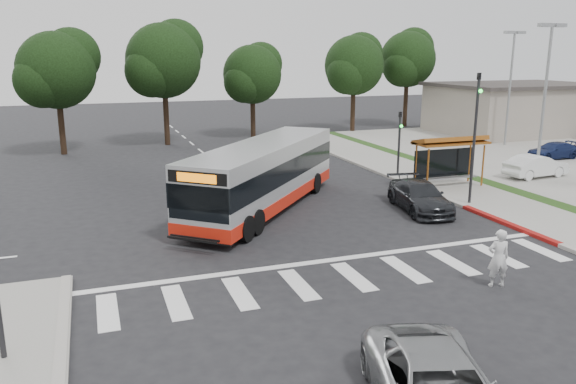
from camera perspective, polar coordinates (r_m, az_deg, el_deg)
name	(u,v)px	position (r m, az deg, el deg)	size (l,w,h in m)	color
ground	(301,234)	(23.72, 1.34, -4.24)	(140.00, 140.00, 0.00)	black
sidewalk_east	(422,176)	(35.51, 13.42, 1.61)	(4.00, 40.00, 0.12)	gray
curb_east	(393,178)	(34.47, 10.62, 1.41)	(0.30, 40.00, 0.15)	#9E9991
curb_east_red	(508,224)	(26.60, 21.43, -3.03)	(0.32, 6.00, 0.15)	maroon
parking_lot	(550,159)	(44.53, 25.11, 3.09)	(18.00, 36.00, 0.10)	gray
commercial_building	(515,110)	(57.70, 22.03, 7.73)	(14.00, 10.00, 4.40)	gray
building_roof_cap	(517,85)	(57.54, 22.24, 10.05)	(14.60, 10.60, 0.30)	#383330
crosswalk_ladder	(354,276)	(19.41, 6.67, -8.52)	(18.00, 2.60, 0.01)	silver
bus_shelter	(450,146)	(32.64, 16.09, 4.48)	(4.20, 1.60, 2.86)	#8E4D17
traffic_signal_ne_tall	(475,128)	(28.86, 18.49, 6.21)	(0.18, 0.37, 6.50)	black
traffic_signal_ne_short	(399,137)	(34.77, 11.25, 5.51)	(0.18, 0.37, 4.00)	black
lot_light_front	(547,79)	(37.60, 24.78, 10.39)	(1.90, 0.35, 9.01)	gray
lot_light_mid	(511,73)	(49.02, 21.73, 11.20)	(1.90, 0.35, 9.01)	gray
tree_ne_a	(354,64)	(54.74, 6.77, 12.75)	(6.16, 5.74, 9.30)	black
tree_ne_b	(408,58)	(59.86, 12.10, 13.14)	(6.16, 5.74, 10.02)	black
tree_north_a	(164,59)	(47.52, -12.46, 13.01)	(6.60, 6.15, 10.17)	black
tree_north_b	(253,73)	(51.13, -3.59, 11.93)	(5.72, 5.33, 8.43)	black
tree_north_c	(57,69)	(45.16, -22.40, 11.49)	(6.16, 5.74, 9.30)	black
transit_bus	(264,177)	(27.04, -2.46, 1.58)	(2.72, 12.55, 3.24)	#AEB1B3
pedestrian	(498,258)	(19.42, 20.58, -6.30)	(0.71, 0.46, 1.94)	silver
dark_sedan	(420,196)	(27.73, 13.22, -0.42)	(1.97, 4.84, 1.41)	#212327
parked_car_1	(536,166)	(37.08, 23.88, 2.44)	(1.45, 4.16, 1.37)	silver
parked_car_3	(553,151)	(44.20, 25.35, 3.83)	(1.63, 4.00, 1.16)	#15214B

